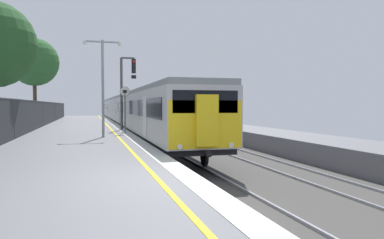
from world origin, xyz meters
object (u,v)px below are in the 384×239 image
object	(u,v)px
speed_limit_sign	(125,104)
background_tree_centre	(35,63)
signal_gantry	(125,84)
commuter_train_at_platform	(124,109)
platform_lamp_mid	(103,79)

from	to	relation	value
speed_limit_sign	background_tree_centre	xyz separation A→B (m)	(-7.08, 16.11, 3.98)
signal_gantry	speed_limit_sign	world-z (taller)	signal_gantry
commuter_train_at_platform	background_tree_centre	size ratio (longest dim) A/B	7.48
speed_limit_sign	platform_lamp_mid	distance (m)	2.99
signal_gantry	background_tree_centre	size ratio (longest dim) A/B	0.61
signal_gantry	background_tree_centre	xyz separation A→B (m)	(-7.45, 12.63, 2.63)
speed_limit_sign	commuter_train_at_platform	bearing A→B (deg)	84.84
commuter_train_at_platform	speed_limit_sign	xyz separation A→B (m)	(-1.85, -20.44, 0.53)
platform_lamp_mid	background_tree_centre	world-z (taller)	background_tree_centre
background_tree_centre	commuter_train_at_platform	bearing A→B (deg)	25.85
signal_gantry	background_tree_centre	distance (m)	14.90
signal_gantry	platform_lamp_mid	world-z (taller)	platform_lamp_mid
platform_lamp_mid	background_tree_centre	bearing A→B (deg)	107.21
platform_lamp_mid	background_tree_centre	distance (m)	19.50
commuter_train_at_platform	signal_gantry	distance (m)	17.12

